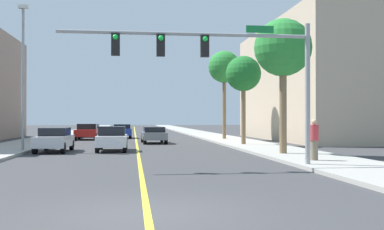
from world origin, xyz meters
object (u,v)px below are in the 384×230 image
(street_lamp, at_px, (23,70))
(car_gray, at_px, (154,135))
(palm_mid, at_px, (243,75))
(car_white, at_px, (112,139))
(traffic_signal_mast, at_px, (222,59))
(car_red, at_px, (87,132))
(palm_near, at_px, (283,49))
(palm_far, at_px, (224,68))
(car_silver, at_px, (55,139))
(car_green, at_px, (91,130))
(pedestrian, at_px, (314,140))
(car_blue, at_px, (122,131))

(street_lamp, relative_size, car_gray, 1.95)
(palm_mid, xyz_separation_m, car_white, (-8.99, -4.06, -4.31))
(car_gray, bearing_deg, traffic_signal_mast, -86.90)
(palm_mid, xyz_separation_m, car_red, (-11.98, 11.86, -4.31))
(palm_near, xyz_separation_m, car_white, (-8.95, 4.91, -4.80))
(palm_mid, xyz_separation_m, car_gray, (-6.13, 4.55, -4.36))
(street_lamp, relative_size, palm_near, 1.21)
(palm_far, xyz_separation_m, car_silver, (-12.69, -13.32, -5.78))
(car_white, bearing_deg, palm_mid, 24.51)
(palm_near, xyz_separation_m, palm_mid, (0.04, 8.97, -0.50))
(palm_near, distance_m, car_green, 30.89)
(palm_near, relative_size, car_green, 1.57)
(car_silver, relative_size, car_gray, 0.99)
(palm_mid, xyz_separation_m, pedestrian, (-0.01, -13.11, -4.03))
(street_lamp, bearing_deg, car_red, 82.40)
(car_white, bearing_deg, car_gray, 71.83)
(palm_mid, height_order, car_gray, palm_mid)
(traffic_signal_mast, relative_size, street_lamp, 1.16)
(car_blue, bearing_deg, car_gray, -76.83)
(car_gray, bearing_deg, car_blue, 102.66)
(palm_near, distance_m, car_red, 24.48)
(palm_near, bearing_deg, palm_far, 88.62)
(palm_near, distance_m, car_white, 11.28)
(car_red, height_order, pedestrian, pedestrian)
(traffic_signal_mast, bearing_deg, car_gray, 95.26)
(car_green, bearing_deg, car_gray, 112.94)
(street_lamp, bearing_deg, palm_far, 42.24)
(car_silver, relative_size, car_green, 0.97)
(traffic_signal_mast, bearing_deg, car_silver, 127.43)
(palm_near, height_order, car_red, palm_near)
(traffic_signal_mast, bearing_deg, street_lamp, 132.86)
(car_gray, bearing_deg, palm_near, -67.91)
(car_silver, relative_size, car_red, 1.08)
(palm_mid, height_order, car_red, palm_mid)
(traffic_signal_mast, bearing_deg, car_white, 113.49)
(traffic_signal_mast, xyz_separation_m, palm_far, (4.75, 23.70, 2.27))
(car_red, xyz_separation_m, car_blue, (3.14, 2.92, -0.01))
(car_gray, bearing_deg, palm_mid, -38.73)
(car_red, xyz_separation_m, car_white, (2.99, -15.92, 0.00))
(car_silver, height_order, car_green, car_silver)
(car_red, bearing_deg, palm_far, 167.27)
(palm_mid, xyz_separation_m, car_blue, (-8.84, 14.77, -4.31))
(street_lamp, distance_m, palm_mid, 14.74)
(pedestrian, bearing_deg, car_green, 42.87)
(car_red, xyz_separation_m, pedestrian, (11.96, -24.96, 0.28))
(car_white, distance_m, pedestrian, 12.75)
(car_gray, distance_m, pedestrian, 18.69)
(palm_near, distance_m, palm_far, 17.97)
(palm_near, height_order, car_green, palm_near)
(street_lamp, bearing_deg, palm_mid, 16.59)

